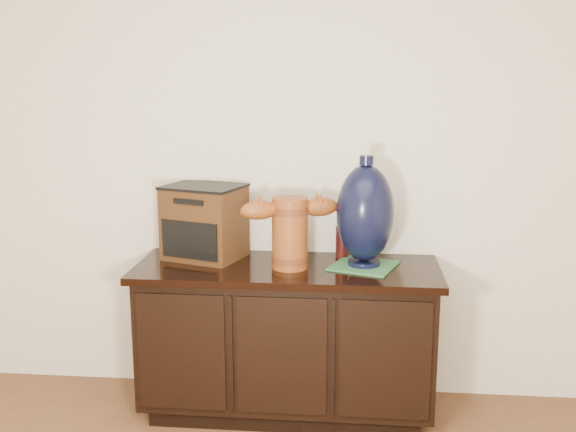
# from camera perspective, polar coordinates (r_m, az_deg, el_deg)

# --- Properties ---
(room) EXTENTS (5.00, 5.00, 5.00)m
(room) POSITION_cam_1_polar(r_m,az_deg,el_deg) (0.99, -12.94, -9.72)
(room) COLOR brown
(room) RESTS_ON ground
(sideboard) EXTENTS (1.46, 0.56, 0.75)m
(sideboard) POSITION_cam_1_polar(r_m,az_deg,el_deg) (3.36, -0.09, -10.29)
(sideboard) COLOR black
(sideboard) RESTS_ON ground
(terracotta_vessel) EXTENTS (0.47, 0.25, 0.34)m
(terracotta_vessel) POSITION_cam_1_polar(r_m,az_deg,el_deg) (3.17, 0.16, -1.08)
(terracotta_vessel) COLOR brown
(terracotta_vessel) RESTS_ON sideboard
(tv_radio) EXTENTS (0.44, 0.39, 0.37)m
(tv_radio) POSITION_cam_1_polar(r_m,az_deg,el_deg) (3.37, -7.09, -0.50)
(tv_radio) COLOR #402410
(tv_radio) RESTS_ON sideboard
(green_mat) EXTENTS (0.36, 0.36, 0.01)m
(green_mat) POSITION_cam_1_polar(r_m,az_deg,el_deg) (3.25, 6.44, -4.20)
(green_mat) COLOR #316D3D
(green_mat) RESTS_ON sideboard
(lamp_base) EXTENTS (0.35, 0.35, 0.53)m
(lamp_base) POSITION_cam_1_polar(r_m,az_deg,el_deg) (3.19, 6.54, 0.19)
(lamp_base) COLOR black
(lamp_base) RESTS_ON green_mat
(spray_can) EXTENTS (0.06, 0.06, 0.19)m
(spray_can) POSITION_cam_1_polar(r_m,az_deg,el_deg) (3.38, 4.61, -2.01)
(spray_can) COLOR #530F0E
(spray_can) RESTS_ON sideboard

